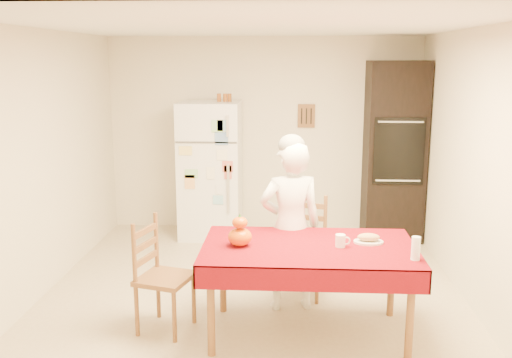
# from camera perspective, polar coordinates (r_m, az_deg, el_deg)

# --- Properties ---
(floor) EXTENTS (4.50, 4.50, 0.00)m
(floor) POSITION_cam_1_polar(r_m,az_deg,el_deg) (5.58, -0.34, -11.51)
(floor) COLOR tan
(floor) RESTS_ON ground
(room_shell) EXTENTS (4.02, 4.52, 2.51)m
(room_shell) POSITION_cam_1_polar(r_m,az_deg,el_deg) (5.16, -0.36, 5.27)
(room_shell) COLOR beige
(room_shell) RESTS_ON ground
(refrigerator) EXTENTS (0.75, 0.74, 1.70)m
(refrigerator) POSITION_cam_1_polar(r_m,az_deg,el_deg) (7.19, -4.56, 0.92)
(refrigerator) COLOR white
(refrigerator) RESTS_ON floor
(oven_cabinet) EXTENTS (0.70, 0.62, 2.20)m
(oven_cabinet) POSITION_cam_1_polar(r_m,az_deg,el_deg) (7.24, 13.65, 2.71)
(oven_cabinet) COLOR black
(oven_cabinet) RESTS_ON floor
(dining_table) EXTENTS (1.70, 1.00, 0.76)m
(dining_table) POSITION_cam_1_polar(r_m,az_deg,el_deg) (4.61, 5.29, -7.46)
(dining_table) COLOR brown
(dining_table) RESTS_ON floor
(chair_far) EXTENTS (0.50, 0.49, 0.95)m
(chair_far) POSITION_cam_1_polar(r_m,az_deg,el_deg) (5.49, 4.83, -6.28)
(chair_far) COLOR brown
(chair_far) RESTS_ON floor
(chair_left) EXTENTS (0.50, 0.51, 0.95)m
(chair_left) POSITION_cam_1_polar(r_m,az_deg,el_deg) (4.83, -9.79, -9.04)
(chair_left) COLOR brown
(chair_left) RESTS_ON floor
(seated_woman) EXTENTS (0.62, 0.47, 1.53)m
(seated_woman) POSITION_cam_1_polar(r_m,az_deg,el_deg) (5.07, 3.47, -4.77)
(seated_woman) COLOR white
(seated_woman) RESTS_ON floor
(coffee_mug) EXTENTS (0.08, 0.08, 0.10)m
(coffee_mug) POSITION_cam_1_polar(r_m,az_deg,el_deg) (4.58, 8.44, -6.13)
(coffee_mug) COLOR white
(coffee_mug) RESTS_ON dining_table
(pumpkin_lower) EXTENTS (0.19, 0.19, 0.14)m
(pumpkin_lower) POSITION_cam_1_polar(r_m,az_deg,el_deg) (4.55, -1.62, -5.81)
(pumpkin_lower) COLOR #E04705
(pumpkin_lower) RESTS_ON dining_table
(pumpkin_upper) EXTENTS (0.12, 0.12, 0.09)m
(pumpkin_upper) POSITION_cam_1_polar(r_m,az_deg,el_deg) (4.52, -1.63, -4.37)
(pumpkin_upper) COLOR #DD5005
(pumpkin_upper) RESTS_ON pumpkin_lower
(wine_glass) EXTENTS (0.07, 0.07, 0.18)m
(wine_glass) POSITION_cam_1_polar(r_m,az_deg,el_deg) (4.40, 15.69, -6.69)
(wine_glass) COLOR white
(wine_glass) RESTS_ON dining_table
(bread_plate) EXTENTS (0.24, 0.24, 0.02)m
(bread_plate) POSITION_cam_1_polar(r_m,az_deg,el_deg) (4.72, 11.18, -6.20)
(bread_plate) COLOR silver
(bread_plate) RESTS_ON dining_table
(bread_loaf) EXTENTS (0.18, 0.10, 0.06)m
(bread_loaf) POSITION_cam_1_polar(r_m,az_deg,el_deg) (4.71, 11.20, -5.73)
(bread_loaf) COLOR tan
(bread_loaf) RESTS_ON bread_plate
(spice_jar_left) EXTENTS (0.05, 0.05, 0.10)m
(spice_jar_left) POSITION_cam_1_polar(r_m,az_deg,el_deg) (7.11, -3.72, 8.13)
(spice_jar_left) COLOR #994E1B
(spice_jar_left) RESTS_ON refrigerator
(spice_jar_mid) EXTENTS (0.05, 0.05, 0.10)m
(spice_jar_mid) POSITION_cam_1_polar(r_m,az_deg,el_deg) (7.10, -3.10, 8.13)
(spice_jar_mid) COLOR #954E1B
(spice_jar_mid) RESTS_ON refrigerator
(spice_jar_right) EXTENTS (0.05, 0.05, 0.10)m
(spice_jar_right) POSITION_cam_1_polar(r_m,az_deg,el_deg) (7.09, -2.66, 8.13)
(spice_jar_right) COLOR brown
(spice_jar_right) RESTS_ON refrigerator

